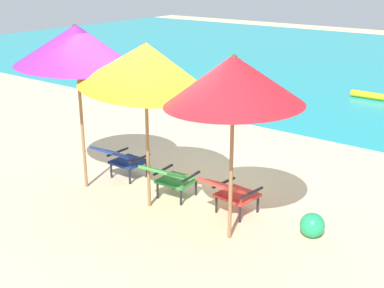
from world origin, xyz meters
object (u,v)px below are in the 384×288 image
at_px(swim_buoy, 380,97).
at_px(beach_umbrella_left, 76,46).
at_px(lounge_chair_center, 170,177).
at_px(beach_umbrella_center, 145,66).
at_px(beach_umbrella_right, 234,80).
at_px(lounge_chair_left, 121,158).
at_px(beach_ball, 312,225).
at_px(lounge_chair_right, 230,191).

xyz_separation_m(swim_buoy, beach_umbrella_left, (-1.98, -8.64, 2.21)).
relative_size(lounge_chair_center, beach_umbrella_center, 0.36).
height_order(beach_umbrella_left, beach_umbrella_right, beach_umbrella_left).
relative_size(swim_buoy, lounge_chair_left, 1.83).
distance_m(lounge_chair_left, beach_umbrella_right, 3.10).
distance_m(beach_umbrella_left, beach_umbrella_right, 2.80).
bearing_deg(beach_umbrella_right, beach_ball, 39.22).
height_order(lounge_chair_left, beach_umbrella_right, beach_umbrella_right).
height_order(swim_buoy, lounge_chair_center, lounge_chair_center).
bearing_deg(beach_umbrella_right, lounge_chair_right, 123.48).
bearing_deg(lounge_chair_left, swim_buoy, 78.15).
bearing_deg(beach_umbrella_right, beach_umbrella_left, -179.29).
xyz_separation_m(lounge_chair_left, beach_umbrella_left, (-0.28, -0.55, 1.90)).
xyz_separation_m(beach_umbrella_center, beach_ball, (2.35, 0.64, -1.97)).
bearing_deg(beach_ball, beach_umbrella_center, -164.81).
bearing_deg(beach_umbrella_center, beach_umbrella_left, -175.73).
height_order(swim_buoy, beach_umbrella_right, beach_umbrella_right).
distance_m(lounge_chair_left, beach_ball, 3.39).
relative_size(beach_umbrella_left, beach_umbrella_right, 1.08).
bearing_deg(lounge_chair_center, beach_umbrella_left, -163.54).
height_order(beach_umbrella_left, beach_ball, beach_umbrella_left).
relative_size(beach_umbrella_left, beach_ball, 7.97).
height_order(lounge_chair_left, beach_umbrella_left, beach_umbrella_left).
height_order(lounge_chair_right, beach_umbrella_left, beach_umbrella_left).
height_order(lounge_chair_right, beach_umbrella_center, beach_umbrella_center).
relative_size(lounge_chair_center, lounge_chair_right, 0.99).
distance_m(lounge_chair_left, lounge_chair_right, 2.18).
xyz_separation_m(swim_buoy, beach_ball, (1.68, -7.90, 0.07)).
bearing_deg(lounge_chair_left, beach_umbrella_center, -23.65).
bearing_deg(beach_ball, beach_umbrella_left, -168.62).
relative_size(lounge_chair_left, beach_ball, 2.61).
relative_size(lounge_chair_left, beach_umbrella_right, 0.35).
distance_m(swim_buoy, lounge_chair_right, 8.11).
relative_size(lounge_chair_center, beach_umbrella_right, 0.37).
relative_size(lounge_chair_left, beach_umbrella_left, 0.33).
height_order(lounge_chair_right, beach_umbrella_right, beach_umbrella_right).
height_order(lounge_chair_center, beach_ball, lounge_chair_center).
xyz_separation_m(lounge_chair_center, lounge_chair_right, (1.01, 0.12, 0.00)).
bearing_deg(beach_umbrella_center, lounge_chair_left, 156.35).
height_order(lounge_chair_left, lounge_chair_center, same).
bearing_deg(swim_buoy, beach_ball, -78.03).
xyz_separation_m(lounge_chair_center, beach_umbrella_center, (-0.14, -0.33, 1.74)).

